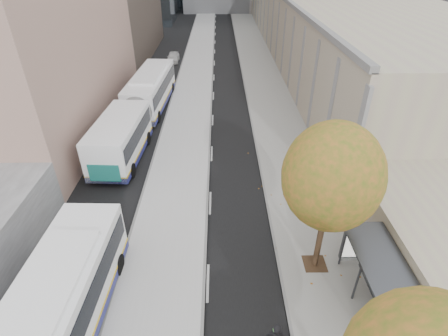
{
  "coord_description": "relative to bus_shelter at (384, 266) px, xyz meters",
  "views": [
    {
      "loc": [
        -1.05,
        1.13,
        13.35
      ],
      "look_at": [
        -0.8,
        18.06,
        2.5
      ],
      "focal_mm": 28.0,
      "sensor_mm": 36.0,
      "label": 1
    }
  ],
  "objects": [
    {
      "name": "bus_shelter",
      "position": [
        0.0,
        0.0,
        0.0
      ],
      "size": [
        1.9,
        4.4,
        2.53
      ],
      "color": "#383A3F",
      "rests_on": "sidewalk"
    },
    {
      "name": "distant_car",
      "position": [
        -12.87,
        37.75,
        -1.55
      ],
      "size": [
        1.52,
        3.75,
        1.28
      ],
      "primitive_type": "imported",
      "rotation": [
        0.0,
        0.0,
        0.0
      ],
      "color": "#BCBCBC",
      "rests_on": "ground"
    },
    {
      "name": "tree_c",
      "position": [
        -2.09,
        2.04,
        3.06
      ],
      "size": [
        4.2,
        4.2,
        7.28
      ],
      "color": "black",
      "rests_on": "sidewalk"
    },
    {
      "name": "sidewalk",
      "position": [
        -1.56,
        24.04,
        -2.15
      ],
      "size": [
        4.75,
        150.0,
        0.08
      ],
      "primitive_type": "cube",
      "color": "gray",
      "rests_on": "ground"
    },
    {
      "name": "bus_far",
      "position": [
        -13.48,
        18.11,
        -0.46
      ],
      "size": [
        3.84,
        19.11,
        3.16
      ],
      "rotation": [
        0.0,
        0.0,
        -0.06
      ],
      "color": "white",
      "rests_on": "ground"
    },
    {
      "name": "building_tan",
      "position": [
        9.81,
        53.04,
        1.81
      ],
      "size": [
        18.0,
        92.0,
        8.0
      ],
      "primitive_type": "cube",
      "color": "#AAA486",
      "rests_on": "ground"
    },
    {
      "name": "bus_platform",
      "position": [
        -9.56,
        24.04,
        -2.11
      ],
      "size": [
        4.25,
        150.0,
        0.15
      ],
      "primitive_type": "cube",
      "color": "#B2B2B2",
      "rests_on": "ground"
    }
  ]
}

